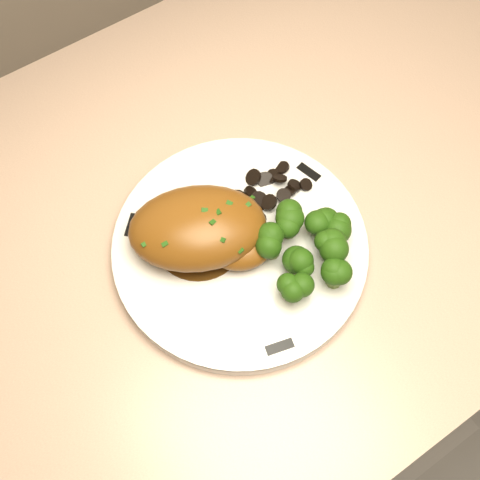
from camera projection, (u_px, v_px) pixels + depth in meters
counter at (391, 216)px, 1.15m from camera, size 1.99×0.66×0.98m
plate at (240, 248)px, 0.64m from camera, size 0.34×0.34×0.02m
rim_accent_0 at (309, 172)px, 0.67m from camera, size 0.02×0.03×0.00m
rim_accent_1 at (132, 225)px, 0.64m from camera, size 0.03×0.03×0.00m
rim_accent_2 at (280, 347)px, 0.58m from camera, size 0.03×0.02×0.00m
gravy_pool at (199, 240)px, 0.63m from camera, size 0.10×0.10×0.00m
chicken_breast at (203, 230)px, 0.61m from camera, size 0.17×0.15×0.06m
mushroom_pile at (266, 193)px, 0.66m from camera, size 0.08×0.06×0.02m
broccoli_florets at (311, 247)px, 0.61m from camera, size 0.11×0.10×0.04m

